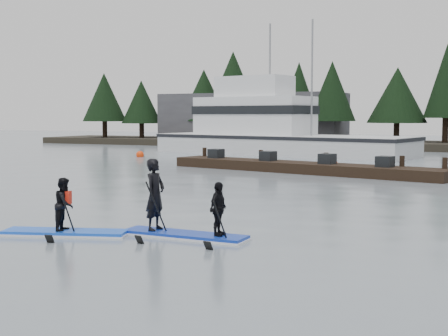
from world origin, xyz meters
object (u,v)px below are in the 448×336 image
at_px(paddleboard_solo, 65,215).
at_px(paddleboard_duo, 180,209).
at_px(fishing_boat_large, 274,143).
at_px(floating_dock, 301,167).

distance_m(paddleboard_solo, paddleboard_duo, 2.82).
relative_size(fishing_boat_large, floating_dock, 1.34).
relative_size(fishing_boat_large, paddleboard_duo, 6.50).
height_order(fishing_boat_large, paddleboard_solo, fishing_boat_large).
bearing_deg(paddleboard_solo, paddleboard_duo, 1.58).
bearing_deg(fishing_boat_large, floating_dock, -53.17).
bearing_deg(floating_dock, fishing_boat_large, 128.54).
bearing_deg(floating_dock, paddleboard_solo, -77.28).
bearing_deg(paddleboard_solo, fishing_boat_large, 83.18).
distance_m(floating_dock, paddleboard_solo, 18.30).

